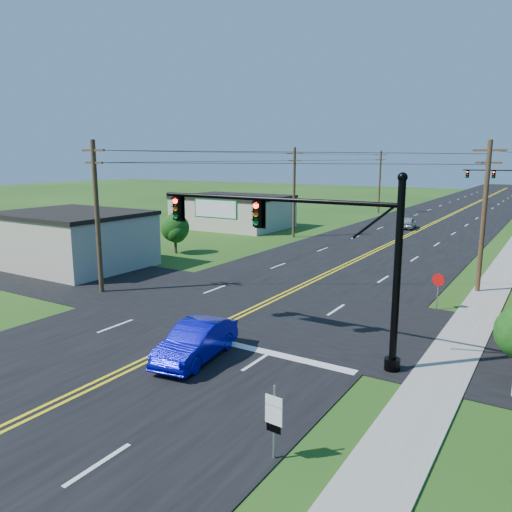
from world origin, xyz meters
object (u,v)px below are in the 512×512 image
Objects in this scene: blue_car at (196,342)px; stop_sign at (438,284)px; signal_mast_main at (290,238)px; route_sign at (274,417)px; signal_mast_far at (500,179)px.

stop_sign is (6.70, 12.08, 0.69)m from blue_car.
signal_mast_main is 10.44m from stop_sign.
blue_car is at bearing -104.48° from stop_sign.
signal_mast_main is 5.29× the size of route_sign.
route_sign is 16.33m from stop_sign.
blue_car is 2.12× the size of route_sign.
signal_mast_main is at bearing 119.73° from route_sign.
signal_mast_far is 5.14× the size of route_sign.
signal_mast_main is at bearing -90.08° from signal_mast_far.
stop_sign is (4.06, -63.02, -3.11)m from signal_mast_far.
route_sign is at bearing -64.72° from signal_mast_main.
route_sign is 1.07× the size of stop_sign.
signal_mast_far is at bearing 79.68° from blue_car.
signal_mast_main reaches higher than stop_sign.
blue_car is 2.27× the size of stop_sign.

